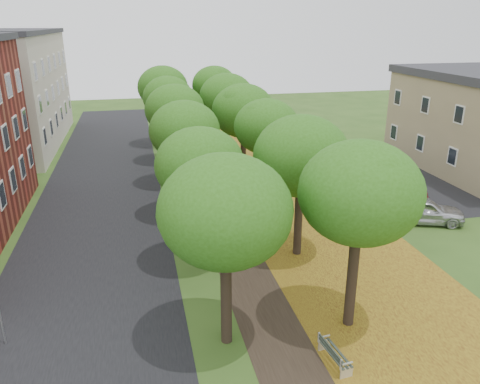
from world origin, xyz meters
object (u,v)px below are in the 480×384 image
bench (334,354)px  car_red (396,194)px  car_white (347,163)px  car_grey (371,174)px  car_silver (423,210)px

bench → car_red: car_red is taller
bench → car_white: bearing=-32.9°
car_grey → car_white: size_ratio=1.09×
car_silver → car_grey: car_silver is taller
car_silver → car_red: (0.00, 2.97, -0.10)m
bench → car_white: (9.88, 20.26, 0.24)m
car_red → bench: bearing=133.9°
car_silver → car_red: car_silver is taller
car_white → car_red: bearing=159.4°
car_red → car_white: car_red is taller
bench → car_silver: bearing=-51.3°
bench → car_red: 16.38m
car_silver → bench: bearing=155.6°
car_red → car_white: (0.00, 7.20, -0.04)m
car_white → bench: bearing=133.4°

